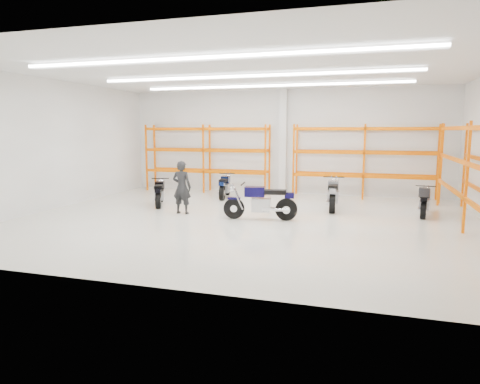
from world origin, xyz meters
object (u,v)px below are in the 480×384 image
(motorcycle_back_c, at_px, (333,195))
(motorcycle_back_d, at_px, (424,201))
(motorcycle_back_b, at_px, (225,187))
(motorcycle_back_a, at_px, (159,194))
(structural_column, at_px, (283,142))
(motorcycle_main, at_px, (264,203))
(standing_man, at_px, (182,187))

(motorcycle_back_c, height_order, motorcycle_back_d, motorcycle_back_c)
(motorcycle_back_b, distance_m, motorcycle_back_d, 7.57)
(motorcycle_back_a, height_order, structural_column, structural_column)
(motorcycle_main, height_order, motorcycle_back_d, motorcycle_main)
(motorcycle_main, xyz_separation_m, standing_man, (-2.82, 0.17, 0.35))
(motorcycle_back_a, relative_size, motorcycle_back_b, 0.94)
(motorcycle_main, distance_m, structural_column, 5.90)
(motorcycle_back_b, height_order, motorcycle_back_c, motorcycle_back_c)
(motorcycle_back_c, distance_m, standing_man, 5.22)
(motorcycle_back_a, height_order, standing_man, standing_man)
(motorcycle_main, distance_m, motorcycle_back_d, 5.23)
(motorcycle_back_b, bearing_deg, motorcycle_back_a, -125.31)
(motorcycle_back_c, relative_size, structural_column, 0.50)
(motorcycle_main, xyz_separation_m, motorcycle_back_c, (1.92, 2.31, -0.01))
(motorcycle_main, bearing_deg, motorcycle_back_b, 124.26)
(motorcycle_back_b, bearing_deg, motorcycle_back_c, -17.58)
(motorcycle_back_d, xyz_separation_m, structural_column, (-5.34, 3.63, 1.77))
(standing_man, bearing_deg, motorcycle_main, 177.14)
(motorcycle_back_b, bearing_deg, motorcycle_back_d, -13.28)
(motorcycle_back_a, xyz_separation_m, motorcycle_back_b, (1.71, 2.41, 0.00))
(motorcycle_back_b, bearing_deg, structural_column, 43.04)
(structural_column, bearing_deg, motorcycle_main, -84.82)
(motorcycle_main, height_order, standing_man, standing_man)
(motorcycle_back_d, bearing_deg, motorcycle_back_c, 173.60)
(motorcycle_back_c, bearing_deg, standing_man, -155.68)
(motorcycle_back_b, relative_size, motorcycle_back_c, 0.88)
(motorcycle_back_b, bearing_deg, standing_man, -94.58)
(standing_man, bearing_deg, structural_column, -112.43)
(motorcycle_back_c, xyz_separation_m, structural_column, (-2.43, 3.31, 1.73))
(motorcycle_back_d, bearing_deg, motorcycle_main, -157.67)
(motorcycle_back_b, distance_m, structural_column, 3.30)
(structural_column, bearing_deg, motorcycle_back_b, -136.96)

